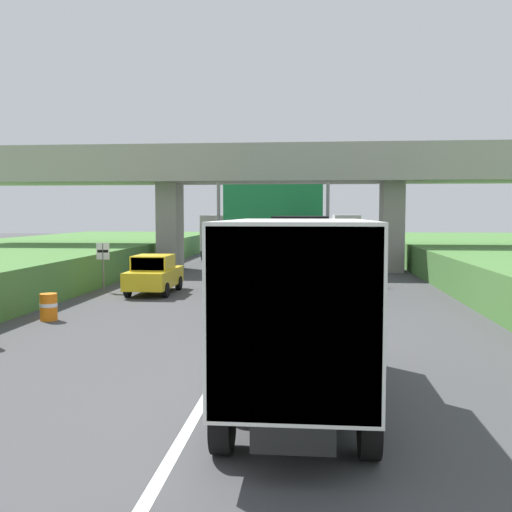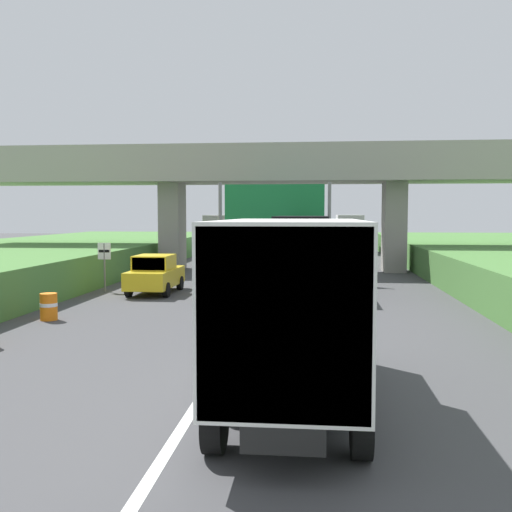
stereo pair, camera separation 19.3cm
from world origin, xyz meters
TOP-DOWN VIEW (x-y plane):
  - lane_centre_stripe at (0.00, 27.43)m, footprint 0.20×94.86m
  - overpass_bridge at (0.00, 34.29)m, footprint 40.00×4.80m
  - overhead_highway_sign at (0.00, 28.20)m, footprint 5.88×0.18m
  - speed_limit_sign at (-7.40, 23.37)m, footprint 0.60×0.08m
  - truck_black at (1.55, 24.48)m, footprint 2.44×7.30m
  - truck_silver at (5.19, 52.76)m, footprint 2.44×7.30m
  - truck_blue at (-4.94, 43.39)m, footprint 2.44×7.30m
  - truck_white at (1.79, 8.11)m, footprint 2.44×7.30m
  - car_yellow at (-4.95, 23.01)m, footprint 1.86×4.10m
  - construction_barrel_3 at (-6.67, 16.12)m, footprint 0.57×0.57m

SIDE VIEW (x-z plane):
  - lane_centre_stripe at x=0.00m, z-range 0.00..0.01m
  - construction_barrel_3 at x=-6.67m, z-range 0.01..0.91m
  - car_yellow at x=-4.95m, z-range 0.00..1.72m
  - speed_limit_sign at x=-7.40m, z-range 0.36..2.59m
  - truck_black at x=1.55m, z-range 0.21..3.65m
  - truck_silver at x=5.19m, z-range 0.21..3.65m
  - truck_blue at x=-4.94m, z-range 0.21..3.65m
  - truck_white at x=1.79m, z-range 0.21..3.65m
  - overhead_highway_sign at x=0.00m, z-range 1.22..6.39m
  - overpass_bridge at x=0.00m, z-range 1.94..9.61m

